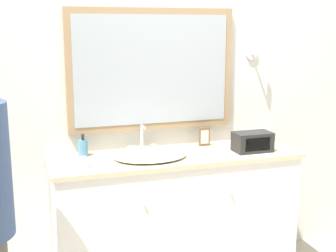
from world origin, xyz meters
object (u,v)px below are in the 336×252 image
at_px(soap_bottle, 83,148).
at_px(picture_frame, 204,137).
at_px(appliance_box, 253,142).
at_px(sink_basin, 150,155).

xyz_separation_m(soap_bottle, picture_frame, (0.87, 0.00, 0.01)).
distance_m(appliance_box, picture_frame, 0.35).
bearing_deg(appliance_box, picture_frame, 137.20).
relative_size(appliance_box, picture_frame, 1.89).
height_order(soap_bottle, appliance_box, soap_bottle).
distance_m(soap_bottle, appliance_box, 1.15).
height_order(sink_basin, appliance_box, sink_basin).
bearing_deg(soap_bottle, sink_basin, -22.81).
bearing_deg(sink_basin, appliance_box, -5.23).
distance_m(sink_basin, picture_frame, 0.49).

